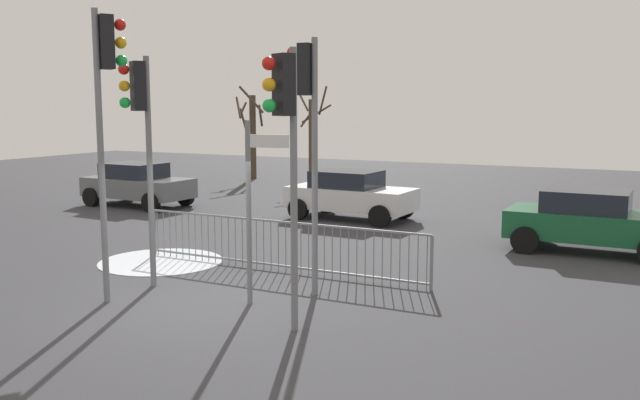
% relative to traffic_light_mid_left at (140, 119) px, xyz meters
% --- Properties ---
extents(ground_plane, '(60.00, 60.00, 0.00)m').
position_rel_traffic_light_mid_left_xyz_m(ground_plane, '(1.63, -0.51, -3.18)').
color(ground_plane, '#38383D').
extents(traffic_light_mid_left, '(0.43, 0.50, 4.34)m').
position_rel_traffic_light_mid_left_xyz_m(traffic_light_mid_left, '(0.00, 0.00, 0.00)').
color(traffic_light_mid_left, slate).
rests_on(traffic_light_mid_left, ground).
extents(traffic_light_rear_left, '(0.43, 0.51, 5.05)m').
position_rel_traffic_light_mid_left_xyz_m(traffic_light_rear_left, '(0.13, -0.98, 0.51)').
color(traffic_light_rear_left, slate).
rests_on(traffic_light_rear_left, ground).
extents(traffic_light_rear_right, '(0.41, 0.52, 4.29)m').
position_rel_traffic_light_mid_left_xyz_m(traffic_light_rear_right, '(3.68, -1.07, -0.04)').
color(traffic_light_rear_right, slate).
rests_on(traffic_light_rear_right, ground).
extents(traffic_light_foreground_left, '(0.57, 0.35, 4.61)m').
position_rel_traffic_light_mid_left_xyz_m(traffic_light_foreground_left, '(2.99, 0.93, 0.20)').
color(traffic_light_foreground_left, slate).
rests_on(traffic_light_foreground_left, ground).
extents(direction_sign_post, '(0.78, 0.17, 3.19)m').
position_rel_traffic_light_mid_left_xyz_m(direction_sign_post, '(2.44, -0.06, -1.39)').
color(direction_sign_post, slate).
rests_on(direction_sign_post, ground).
extents(pedestrian_guard_railing, '(6.71, 0.17, 1.07)m').
position_rel_traffic_light_mid_left_xyz_m(pedestrian_guard_railing, '(1.63, 2.23, -2.63)').
color(pedestrian_guard_railing, slate).
rests_on(pedestrian_guard_railing, ground).
extents(car_green_mid, '(3.83, 1.99, 1.47)m').
position_rel_traffic_light_mid_left_xyz_m(car_green_mid, '(7.24, 7.12, -2.41)').
color(car_green_mid, '#195933').
rests_on(car_green_mid, ground).
extents(car_white_near, '(3.88, 2.09, 1.47)m').
position_rel_traffic_light_mid_left_xyz_m(car_white_near, '(0.27, 8.89, -2.41)').
color(car_white_near, silver).
rests_on(car_white_near, ground).
extents(car_grey_far, '(3.87, 2.06, 1.47)m').
position_rel_traffic_light_mid_left_xyz_m(car_grey_far, '(-7.37, 8.13, -2.41)').
color(car_grey_far, slate).
rests_on(car_grey_far, ground).
extents(bare_tree_left, '(1.79, 1.80, 4.39)m').
position_rel_traffic_light_mid_left_xyz_m(bare_tree_left, '(-4.88, 16.23, -1.02)').
color(bare_tree_left, '#473828').
rests_on(bare_tree_left, ground).
extents(bare_tree_centre, '(1.75, 1.52, 4.29)m').
position_rel_traffic_light_mid_left_xyz_m(bare_tree_centre, '(-8.48, 17.25, -1.02)').
color(bare_tree_centre, '#473828').
rests_on(bare_tree_centre, ground).
extents(snow_patch_kerb, '(2.72, 2.72, 0.01)m').
position_rel_traffic_light_mid_left_xyz_m(snow_patch_kerb, '(-1.12, 1.79, -3.17)').
color(snow_patch_kerb, silver).
rests_on(snow_patch_kerb, ground).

